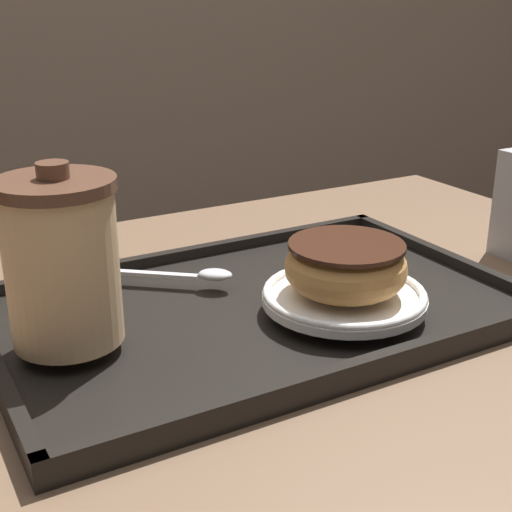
# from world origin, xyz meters

# --- Properties ---
(cafe_table) EXTENTS (1.07, 0.68, 0.74)m
(cafe_table) POSITION_xyz_m (0.00, 0.00, 0.59)
(cafe_table) COLOR brown
(cafe_table) RESTS_ON ground_plane
(serving_tray) EXTENTS (0.50, 0.32, 0.02)m
(serving_tray) POSITION_xyz_m (0.02, -0.02, 0.75)
(serving_tray) COLOR black
(serving_tray) RESTS_ON cafe_table
(coffee_cup_front) EXTENTS (0.10, 0.10, 0.15)m
(coffee_cup_front) POSITION_xyz_m (-0.16, -0.02, 0.84)
(coffee_cup_front) COLOR #E0B784
(coffee_cup_front) RESTS_ON serving_tray
(plate_with_chocolate_donut) EXTENTS (0.15, 0.15, 0.01)m
(plate_with_chocolate_donut) POSITION_xyz_m (0.08, -0.07, 0.78)
(plate_with_chocolate_donut) COLOR white
(plate_with_chocolate_donut) RESTS_ON serving_tray
(donut_chocolate_glazed) EXTENTS (0.11, 0.11, 0.05)m
(donut_chocolate_glazed) POSITION_xyz_m (0.08, -0.07, 0.81)
(donut_chocolate_glazed) COLOR tan
(donut_chocolate_glazed) RESTS_ON plate_with_chocolate_donut
(spoon) EXTENTS (0.13, 0.11, 0.01)m
(spoon) POSITION_xyz_m (-0.02, 0.05, 0.77)
(spoon) COLOR silver
(spoon) RESTS_ON serving_tray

